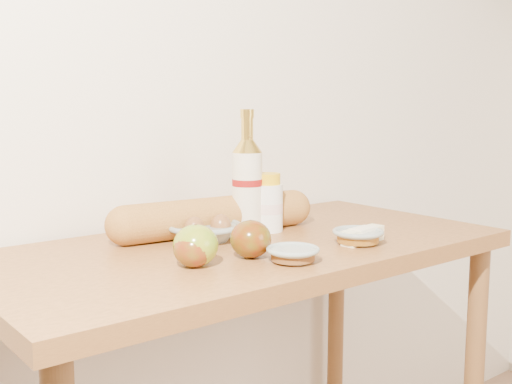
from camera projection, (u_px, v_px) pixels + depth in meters
back_wall at (170, 70)px, 1.66m from camera, size 3.50×0.02×2.60m
table at (248, 295)px, 1.48m from camera, size 1.20×0.60×0.90m
bourbon_bottle at (247, 183)px, 1.56m from camera, size 0.10×0.10×0.30m
cream_bottle at (268, 204)px, 1.58m from camera, size 0.09×0.09×0.14m
egg_bowl at (204, 230)px, 1.48m from camera, size 0.20×0.20×0.06m
baguette at (215, 216)px, 1.55m from camera, size 0.55×0.16×0.09m
apple_yellowgreen at (196, 245)px, 1.25m from camera, size 0.11×0.11×0.08m
apple_redgreen_front at (194, 249)px, 1.25m from camera, size 0.10×0.10×0.07m
apple_redgreen_right at (251, 239)px, 1.32m from camera, size 0.10×0.10×0.08m
sugar_bowl at (293, 254)px, 1.29m from camera, size 0.14×0.14×0.03m
syrup_bowl at (358, 236)px, 1.45m from camera, size 0.15×0.15×0.03m
butter_stick at (363, 235)px, 1.46m from camera, size 0.13×0.05×0.04m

